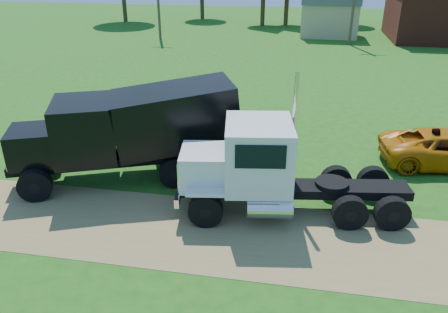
# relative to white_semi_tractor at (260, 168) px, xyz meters

# --- Properties ---
(ground) EXTENTS (140.00, 140.00, 0.00)m
(ground) POSITION_rel_white_semi_tractor_xyz_m (-0.42, -1.75, -1.65)
(ground) COLOR #1B5212
(ground) RESTS_ON ground
(dirt_track) EXTENTS (120.00, 4.20, 0.01)m
(dirt_track) POSITION_rel_white_semi_tractor_xyz_m (-0.42, -1.75, -1.64)
(dirt_track) COLOR olive
(dirt_track) RESTS_ON ground
(white_semi_tractor) EXTENTS (8.18, 3.73, 4.83)m
(white_semi_tractor) POSITION_rel_white_semi_tractor_xyz_m (0.00, 0.00, 0.00)
(white_semi_tractor) COLOR black
(white_semi_tractor) RESTS_ON ground
(black_dump_truck) EXTENTS (8.92, 5.68, 3.84)m
(black_dump_truck) POSITION_rel_white_semi_tractor_xyz_m (-5.12, 1.64, 0.46)
(black_dump_truck) COLOR black
(black_dump_truck) RESTS_ON ground
(orange_pickup) EXTENTS (5.74, 3.12, 1.53)m
(orange_pickup) POSITION_rel_white_semi_tractor_xyz_m (7.48, 5.05, -0.89)
(orange_pickup) COLOR #C97309
(orange_pickup) RESTS_ON ground
(spectator_b) EXTENTS (1.08, 1.06, 1.75)m
(spectator_b) POSITION_rel_white_semi_tractor_xyz_m (6.75, 4.75, -0.77)
(spectator_b) COLOR #999999
(spectator_b) RESTS_ON ground
(tan_shed) EXTENTS (6.20, 5.40, 4.70)m
(tan_shed) POSITION_rel_white_semi_tractor_xyz_m (3.58, 38.25, 0.77)
(tan_shed) COLOR tan
(tan_shed) RESTS_ON ground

